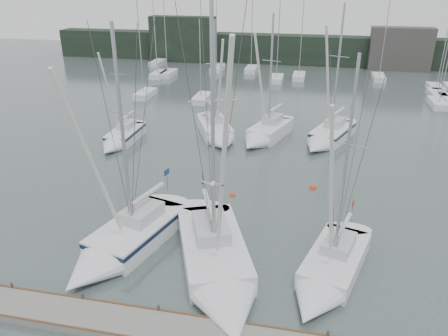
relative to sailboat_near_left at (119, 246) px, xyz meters
The scene contains 16 objects.
ground 6.02m from the sailboat_near_left, ahead, with size 160.00×160.00×0.00m, color #455452.
dock 7.96m from the sailboat_near_left, 41.23° to the right, with size 24.00×2.00×0.40m, color slate.
far_treeline 62.08m from the sailboat_near_left, 84.47° to the left, with size 90.00×4.00×5.00m, color black.
far_building_left 61.48m from the sailboat_near_left, 103.21° to the left, with size 12.00×3.00×8.00m, color black.
far_building_right 64.46m from the sailboat_near_left, 68.14° to the left, with size 10.00×3.00×7.00m, color #413F3C.
mast_forest 46.06m from the sailboat_near_left, 76.44° to the left, with size 52.77×26.36×14.74m.
sailboat_near_left is the anchor object (origin of this frame).
sailboat_near_center 6.46m from the sailboat_near_left, 11.44° to the right, with size 7.32×11.52×16.40m.
sailboat_near_right 11.91m from the sailboat_near_left, ahead, with size 4.97×8.70×12.97m.
sailboat_mid_a 18.63m from the sailboat_near_left, 114.03° to the left, with size 2.36×7.24×11.09m.
sailboat_mid_b 20.23m from the sailboat_near_left, 86.01° to the left, with size 5.84×8.59×12.26m.
sailboat_mid_c 21.63m from the sailboat_near_left, 74.13° to the left, with size 5.01×8.46×12.78m.
sailboat_mid_d 24.49m from the sailboat_near_left, 60.65° to the left, with size 5.68×8.85×13.77m.
buoy_a 10.21m from the sailboat_near_left, 60.08° to the left, with size 0.44×0.44×0.44m, color red.
buoy_b 15.77m from the sailboat_near_left, 45.80° to the left, with size 0.58×0.58×0.58m, color red.
seagull 8.83m from the sailboat_near_left, 19.82° to the right, with size 0.98×0.43×0.19m.
Camera 1 is at (4.49, -19.46, 15.35)m, focal length 35.00 mm.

